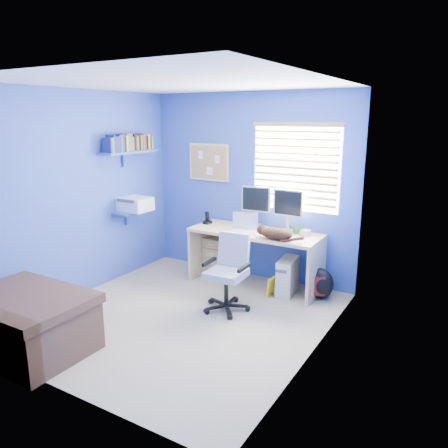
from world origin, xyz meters
The scene contains 23 objects.
floor centered at (0.00, 0.00, 0.00)m, with size 3.00×3.20×0.00m, color tan.
ceiling centered at (0.00, 0.00, 2.50)m, with size 3.00×3.20×0.00m, color white.
wall_back centered at (0.00, 1.60, 1.25)m, with size 3.00×0.01×2.50m, color #394DB3.
wall_front centered at (0.00, -1.60, 1.25)m, with size 3.00×0.01×2.50m, color #394DB3.
wall_left centered at (-1.50, 0.00, 1.25)m, with size 0.01×3.20×2.50m, color #394DB3.
wall_right centered at (1.50, 0.00, 1.25)m, with size 0.01×3.20×2.50m, color #394DB3.
desk centered at (0.26, 1.26, 0.37)m, with size 1.71×0.65×0.74m, color #D7B07A.
laptop centered at (0.15, 1.15, 0.85)m, with size 0.33×0.26×0.22m, color silver.
monitor_left centered at (0.14, 1.52, 1.01)m, with size 0.40×0.12×0.54m, color silver.
monitor_right centered at (0.62, 1.48, 1.01)m, with size 0.40×0.12×0.54m, color silver.
phone centered at (-0.49, 1.28, 0.82)m, with size 0.09×0.11×0.17m, color black.
mug centered at (0.75, 1.42, 0.79)m, with size 0.10×0.09×0.10m, color #3F7F37.
cd_spindle centered at (0.89, 1.39, 0.78)m, with size 0.13×0.13×0.07m, color silver.
cat centered at (0.65, 1.04, 0.81)m, with size 0.41×0.21×0.14m, color black.
tower_pc centered at (0.74, 1.23, 0.23)m, with size 0.19×0.44×0.45m, color beige.
drawer_boxes centered at (-0.39, 1.36, 0.27)m, with size 0.35×0.28×0.54m, color tan.
yellow_book centered at (0.60, 1.03, 0.12)m, with size 0.03×0.17×0.24m, color yellow.
backpack centered at (1.14, 1.28, 0.19)m, with size 0.33×0.25×0.39m, color black.
bed_corner centered at (-0.85, -1.33, 0.28)m, with size 1.16×0.82×0.56m, color #503124.
office_chair centered at (0.32, 0.45, 0.33)m, with size 0.53×0.53×0.87m.
window_blinds centered at (0.65, 1.57, 1.55)m, with size 1.15×0.05×1.10m.
corkboard centered at (-0.65, 1.58, 1.55)m, with size 0.64×0.02×0.52m.
wall_shelves centered at (-1.35, 0.75, 1.43)m, with size 0.42×0.90×1.05m.
Camera 1 is at (2.68, -3.63, 2.18)m, focal length 35.00 mm.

